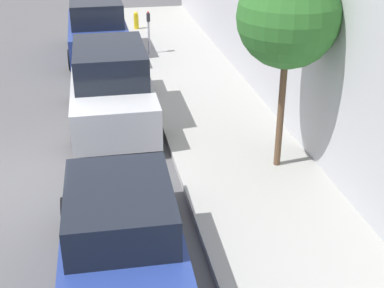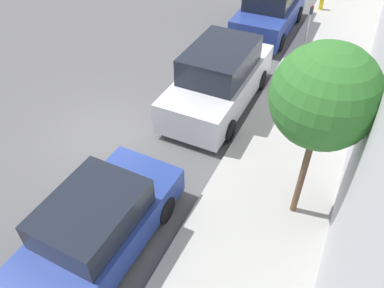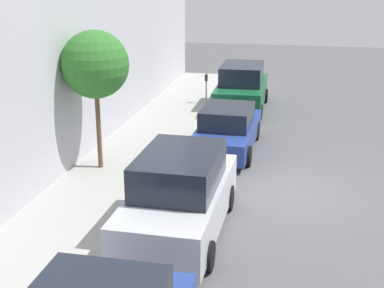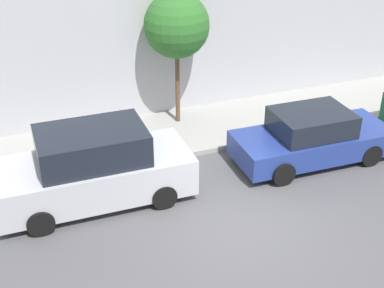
% 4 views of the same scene
% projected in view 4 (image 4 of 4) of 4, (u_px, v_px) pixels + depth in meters
% --- Properties ---
extents(ground_plane, '(60.00, 60.00, 0.00)m').
position_uv_depth(ground_plane, '(242.00, 227.00, 12.62)').
color(ground_plane, '#515154').
extents(sidewalk, '(2.96, 32.00, 0.15)m').
position_uv_depth(sidewalk, '(172.00, 133.00, 16.66)').
color(sidewalk, '#9E9E99').
rests_on(sidewalk, ground_plane).
extents(parked_sedan_second, '(1.92, 4.54, 1.54)m').
position_uv_depth(parked_sedan_second, '(312.00, 138.00, 15.03)').
color(parked_sedan_second, navy).
rests_on(parked_sedan_second, ground_plane).
extents(parked_suv_third, '(2.08, 4.82, 1.98)m').
position_uv_depth(parked_suv_third, '(94.00, 168.00, 13.18)').
color(parked_suv_third, '#B7BABF').
rests_on(parked_suv_third, ground_plane).
extents(street_tree, '(1.97, 1.97, 4.12)m').
position_uv_depth(street_tree, '(177.00, 26.00, 15.77)').
color(street_tree, brown).
rests_on(street_tree, sidewalk).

